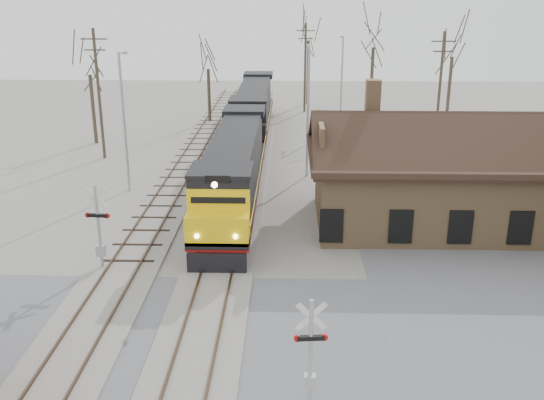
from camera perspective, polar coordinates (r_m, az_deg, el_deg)
The scene contains 20 objects.
ground at distance 24.41m, azimuth -6.54°, elevation -12.02°, with size 140.00×140.00×0.00m, color #A5A095.
road at distance 24.40m, azimuth -6.54°, elevation -11.99°, with size 60.00×9.00×0.03m, color slate.
track_main at distance 37.94m, azimuth -3.45°, elevation -0.20°, with size 3.40×90.00×0.24m.
track_siding at distance 38.60m, azimuth -10.12°, elevation -0.13°, with size 3.40×90.00×0.24m.
depot at distance 35.30m, azimuth 15.82°, elevation 1.61°, with size 15.20×9.31×7.90m.
locomotive_lead at distance 36.61m, azimuth -3.61°, elevation 2.82°, with size 3.00×20.08×4.46m.
locomotive_trailing at distance 56.39m, azimuth -1.75°, elevation 8.60°, with size 3.00×20.08×4.22m.
crossbuck_near at distance 19.53m, azimuth 3.64°, elevation -14.46°, with size 1.07×0.28×3.74m.
crossbuck_far at distance 29.47m, azimuth -15.97°, elevation -2.79°, with size 1.19×0.31×4.18m.
streetlight_a at distance 40.35m, azimuth -13.75°, elevation 7.77°, with size 0.25×2.04×8.99m.
streetlight_b at distance 42.52m, azimuth 3.41°, elevation 8.92°, with size 0.25×2.04×9.12m.
streetlight_c at distance 59.53m, azimuth 6.57°, elevation 11.47°, with size 0.25×2.04×8.60m.
utility_pole_a at distance 49.10m, azimuth -16.00°, elevation 9.73°, with size 2.00×0.24×9.98m.
utility_pole_b at distance 66.74m, azimuth 3.14°, elevation 12.46°, with size 2.00×0.24×9.43m.
utility_pole_c at distance 53.02m, azimuth 15.51°, elevation 10.16°, with size 2.00×0.24×9.52m.
tree_a at distance 54.22m, azimuth -16.87°, elevation 12.23°, with size 3.94×3.94×9.65m.
tree_b at distance 61.41m, azimuth -6.06°, elevation 12.95°, with size 3.53×3.53×8.65m.
tree_c at distance 71.75m, azimuth 3.47°, elevation 15.71°, with size 4.83×4.83×11.82m.
tree_d at distance 61.32m, azimuth 9.58°, elevation 15.12°, with size 4.95×4.95×12.12m.
tree_e at distance 59.91m, azimuth 16.70°, elevation 13.86°, with size 4.55×4.55×11.15m.
Camera 1 is at (3.32, -20.68, 12.54)m, focal length 40.00 mm.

